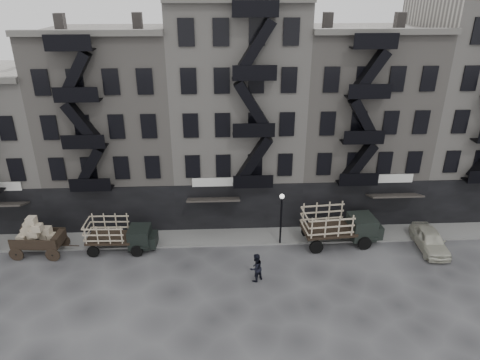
{
  "coord_description": "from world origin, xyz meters",
  "views": [
    {
      "loc": [
        -1.42,
        -24.91,
        17.94
      ],
      "look_at": [
        0.02,
        4.0,
        4.83
      ],
      "focal_mm": 32.0,
      "sensor_mm": 36.0,
      "label": 1
    }
  ],
  "objects_px": {
    "wagon": "(36,233)",
    "car_east": "(430,240)",
    "stake_truck_west": "(119,233)",
    "stake_truck_east": "(340,223)",
    "pedestrian_mid": "(256,268)"
  },
  "relations": [
    {
      "from": "car_east",
      "to": "pedestrian_mid",
      "type": "distance_m",
      "value": 13.65
    },
    {
      "from": "wagon",
      "to": "car_east",
      "type": "relative_size",
      "value": 0.85
    },
    {
      "from": "wagon",
      "to": "stake_truck_west",
      "type": "height_order",
      "value": "wagon"
    },
    {
      "from": "wagon",
      "to": "stake_truck_west",
      "type": "relative_size",
      "value": 0.75
    },
    {
      "from": "stake_truck_west",
      "to": "pedestrian_mid",
      "type": "distance_m",
      "value": 10.64
    },
    {
      "from": "stake_truck_east",
      "to": "car_east",
      "type": "xyz_separation_m",
      "value": [
        6.59,
        -1.13,
        -0.94
      ]
    },
    {
      "from": "wagon",
      "to": "stake_truck_east",
      "type": "relative_size",
      "value": 0.62
    },
    {
      "from": "car_east",
      "to": "stake_truck_west",
      "type": "bearing_deg",
      "value": -179.16
    },
    {
      "from": "stake_truck_west",
      "to": "wagon",
      "type": "bearing_deg",
      "value": -175.47
    },
    {
      "from": "car_east",
      "to": "stake_truck_east",
      "type": "bearing_deg",
      "value": 173.74
    },
    {
      "from": "car_east",
      "to": "pedestrian_mid",
      "type": "relative_size",
      "value": 2.2
    },
    {
      "from": "stake_truck_east",
      "to": "car_east",
      "type": "height_order",
      "value": "stake_truck_east"
    },
    {
      "from": "stake_truck_east",
      "to": "wagon",
      "type": "bearing_deg",
      "value": 175.96
    },
    {
      "from": "wagon",
      "to": "stake_truck_west",
      "type": "xyz_separation_m",
      "value": [
        5.87,
        0.27,
        -0.33
      ]
    },
    {
      "from": "stake_truck_west",
      "to": "pedestrian_mid",
      "type": "height_order",
      "value": "stake_truck_west"
    }
  ]
}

